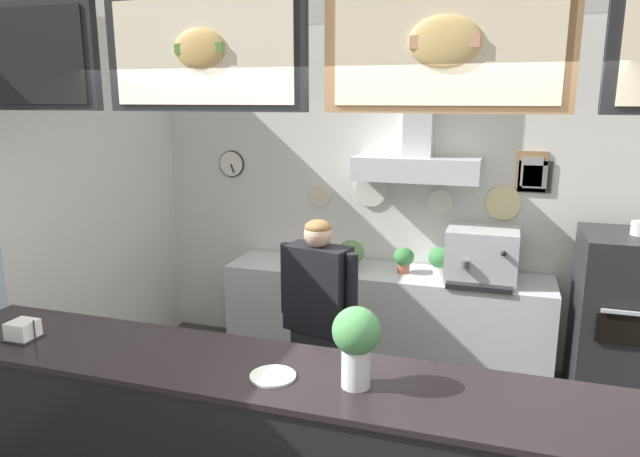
% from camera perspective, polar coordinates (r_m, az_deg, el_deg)
% --- Properties ---
extents(back_wall_assembly, '(4.83, 2.73, 3.00)m').
position_cam_1_polar(back_wall_assembly, '(5.06, 8.30, 4.13)').
color(back_wall_assembly, gray).
rests_on(back_wall_assembly, ground_plane).
extents(back_prep_counter, '(2.80, 0.62, 0.90)m').
position_cam_1_polar(back_prep_counter, '(5.19, 6.35, -8.99)').
color(back_prep_counter, silver).
rests_on(back_prep_counter, ground_plane).
extents(pizza_oven, '(0.76, 0.76, 1.50)m').
position_cam_1_polar(pizza_oven, '(4.91, 28.23, -8.55)').
color(pizza_oven, '#232326').
rests_on(pizza_oven, ground_plane).
extents(shop_worker, '(0.57, 0.31, 1.59)m').
position_cam_1_polar(shop_worker, '(3.97, -0.19, -9.60)').
color(shop_worker, '#232328').
rests_on(shop_worker, ground_plane).
extents(espresso_machine, '(0.56, 0.52, 0.43)m').
position_cam_1_polar(espresso_machine, '(4.88, 15.68, -2.58)').
color(espresso_machine, '#B7BABF').
rests_on(espresso_machine, back_prep_counter).
extents(potted_rosemary, '(0.17, 0.17, 0.22)m').
position_cam_1_polar(potted_rosemary, '(4.98, 8.29, -2.95)').
color(potted_rosemary, '#9E563D').
rests_on(potted_rosemary, back_prep_counter).
extents(potted_thyme, '(0.20, 0.20, 0.25)m').
position_cam_1_polar(potted_thyme, '(4.96, 11.78, -2.98)').
color(potted_thyme, beige).
rests_on(potted_thyme, back_prep_counter).
extents(potted_oregano, '(0.24, 0.24, 0.25)m').
position_cam_1_polar(potted_oregano, '(5.05, 3.02, -2.49)').
color(potted_oregano, '#4C4C51').
rests_on(potted_oregano, back_prep_counter).
extents(condiment_plate, '(0.22, 0.22, 0.01)m').
position_cam_1_polar(condiment_plate, '(2.77, -4.68, -14.34)').
color(condiment_plate, white).
rests_on(condiment_plate, service_counter).
extents(napkin_holder, '(0.16, 0.16, 0.12)m').
position_cam_1_polar(napkin_holder, '(3.52, -27.31, -8.98)').
color(napkin_holder, '#262628').
rests_on(napkin_holder, service_counter).
extents(basil_vase, '(0.22, 0.22, 0.37)m').
position_cam_1_polar(basil_vase, '(2.60, 3.60, -11.16)').
color(basil_vase, silver).
rests_on(basil_vase, service_counter).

